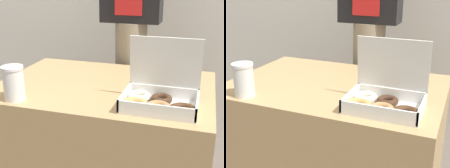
% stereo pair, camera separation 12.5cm
% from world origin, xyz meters
% --- Properties ---
extents(table, '(1.00, 0.70, 0.71)m').
position_xyz_m(table, '(0.00, 0.00, 0.36)').
color(table, tan).
rests_on(table, ground_plane).
extents(donut_box, '(0.32, 0.23, 0.26)m').
position_xyz_m(donut_box, '(0.28, -0.19, 0.75)').
color(donut_box, white).
rests_on(donut_box, table).
extents(coffee_cup, '(0.09, 0.09, 0.14)m').
position_xyz_m(coffee_cup, '(-0.30, -0.29, 0.79)').
color(coffee_cup, white).
rests_on(coffee_cup, table).
extents(person_customer, '(0.35, 0.23, 1.78)m').
position_xyz_m(person_customer, '(0.01, 0.50, 1.03)').
color(person_customer, gray).
rests_on(person_customer, ground_plane).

